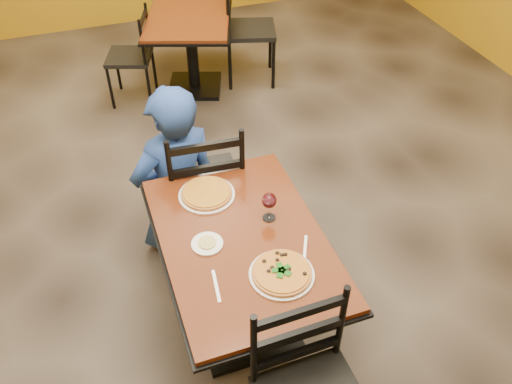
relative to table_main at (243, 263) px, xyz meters
name	(u,v)px	position (x,y,z in m)	size (l,w,h in m)	color
floor	(221,264)	(0.00, 0.50, -0.56)	(7.00, 8.00, 0.01)	black
table_main	(243,263)	(0.00, 0.00, 0.00)	(0.83, 1.23, 0.75)	maroon
table_second	(191,35)	(0.41, 2.76, -0.01)	(1.06, 1.28, 0.75)	maroon
chair_main_far	(203,183)	(-0.02, 0.76, -0.05)	(0.46, 0.46, 1.02)	black
chair_second_left	(129,57)	(-0.17, 2.76, -0.13)	(0.39, 0.39, 0.85)	black
chair_second_right	(251,30)	(0.99, 2.76, -0.05)	(0.46, 0.46, 1.01)	black
diner	(175,170)	(-0.17, 0.84, 0.04)	(0.60, 0.39, 1.18)	navy
plate_main	(282,274)	(0.10, -0.29, 0.20)	(0.31, 0.31, 0.01)	white
pizza_main	(282,272)	(0.10, -0.29, 0.21)	(0.28, 0.28, 0.02)	maroon
plate_far	(207,195)	(-0.08, 0.37, 0.20)	(0.31, 0.31, 0.01)	white
pizza_far	(207,193)	(-0.08, 0.37, 0.21)	(0.28, 0.28, 0.02)	gold
side_plate	(207,244)	(-0.18, 0.02, 0.20)	(0.16, 0.16, 0.01)	white
dip	(207,243)	(-0.18, 0.02, 0.21)	(0.09, 0.09, 0.01)	tan
wine_glass	(269,205)	(0.18, 0.09, 0.28)	(0.08, 0.08, 0.18)	white
fork	(216,286)	(-0.21, -0.25, 0.20)	(0.01, 0.19, 0.00)	silver
knife	(305,251)	(0.26, -0.19, 0.20)	(0.01, 0.21, 0.00)	silver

